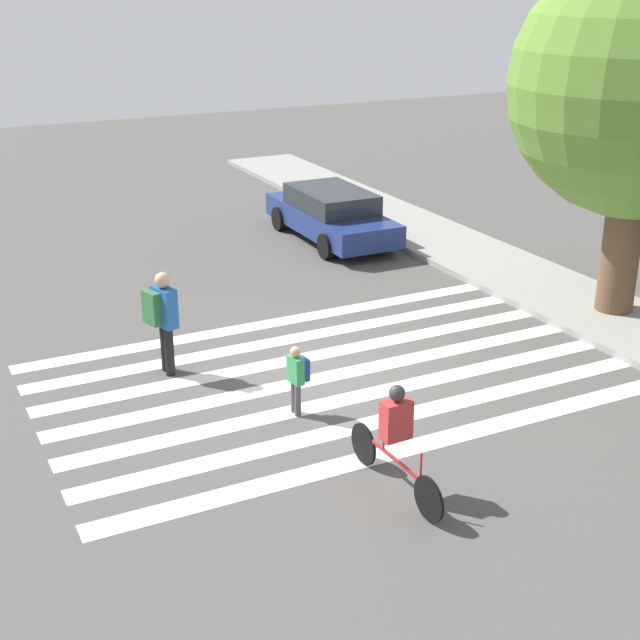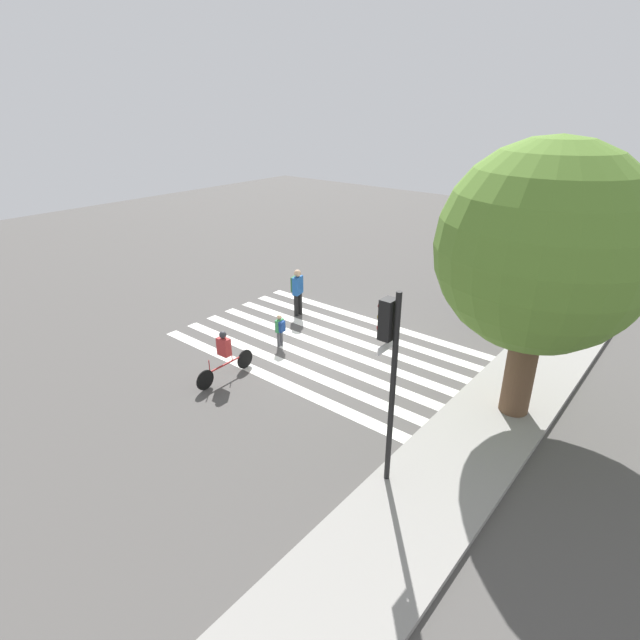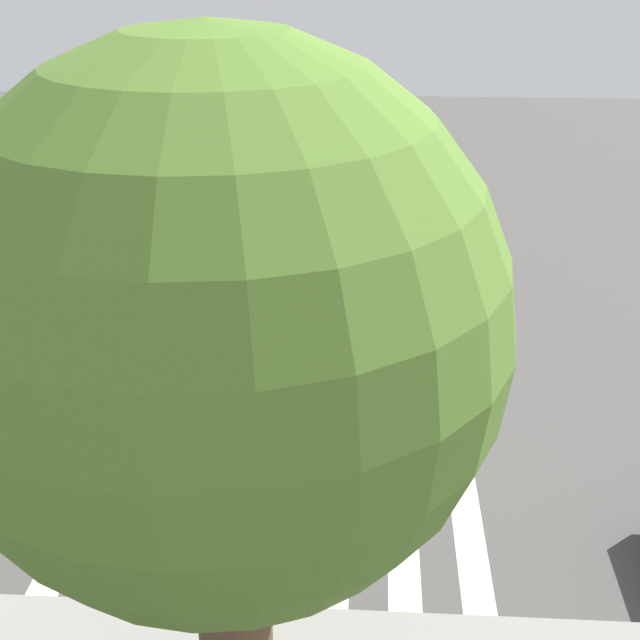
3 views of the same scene
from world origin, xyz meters
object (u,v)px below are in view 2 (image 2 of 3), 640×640
Objects in this scene: pedestrian_adult_yellow_jacket at (297,288)px; street_tree at (543,250)px; cyclist_mid_street at (224,353)px; car_parked_far_curb at (517,292)px; pedestrian_child_with_backpack at (280,328)px; traffic_light at (389,354)px.

street_tree is at bearing 65.27° from pedestrian_adult_yellow_jacket.
cyclist_mid_street is (5.08, 1.62, -0.23)m from pedestrian_adult_yellow_jacket.
pedestrian_adult_yellow_jacket is (-1.42, -9.06, -3.50)m from street_tree.
pedestrian_adult_yellow_jacket is 0.40× the size of car_parked_far_curb.
street_tree is 9.82m from pedestrian_adult_yellow_jacket.
pedestrian_adult_yellow_jacket reaches higher than pedestrian_child_with_backpack.
cyclist_mid_street is (2.63, 0.22, 0.18)m from pedestrian_child_with_backpack.
street_tree reaches higher than traffic_light.
pedestrian_child_with_backpack is at bearing -29.62° from car_parked_far_curb.
street_tree is at bearing -88.03° from pedestrian_child_with_backpack.
car_parked_far_curb is (-6.08, 6.41, -0.39)m from pedestrian_adult_yellow_jacket.
street_tree reaches higher than pedestrian_child_with_backpack.
car_parked_far_curb is (-8.53, 5.00, 0.02)m from pedestrian_child_with_backpack.
pedestrian_child_with_backpack is at bearing 14.05° from pedestrian_adult_yellow_jacket.
traffic_light is 4.82m from street_tree.
street_tree is 8.85m from car_parked_far_curb.
traffic_light reaches higher than pedestrian_adult_yellow_jacket.
cyclist_mid_street is (-0.75, -6.11, -2.32)m from traffic_light.
street_tree reaches higher than car_parked_far_curb.
traffic_light reaches higher than pedestrian_child_with_backpack.
pedestrian_child_with_backpack is (2.45, 1.41, -0.41)m from pedestrian_adult_yellow_jacket.
car_parked_far_curb is at bearing -36.10° from pedestrian_child_with_backpack.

